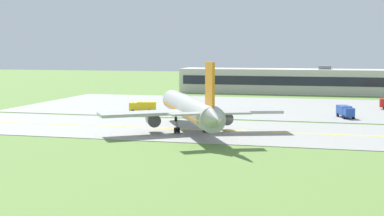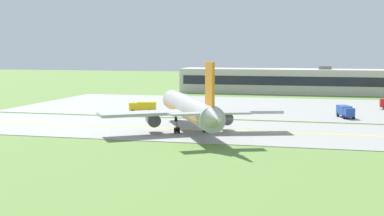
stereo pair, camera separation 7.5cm
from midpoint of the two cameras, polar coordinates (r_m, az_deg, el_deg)
ground_plane at (r=98.46m, az=4.40°, el=-2.43°), size 500.00×500.00×0.00m
taxiway_strip at (r=98.45m, az=4.40°, el=-2.40°), size 240.00×28.00×0.10m
apron_pad at (r=138.83m, az=11.51°, el=-0.01°), size 140.00×52.00×0.10m
taxiway_centreline at (r=98.44m, az=4.40°, el=-2.37°), size 220.00×0.60×0.01m
airplane_lead at (r=97.04m, az=-0.21°, el=-0.08°), size 30.61×36.93×12.70m
service_truck_fuel at (r=121.05m, az=15.61°, el=-0.30°), size 3.83×6.34×2.60m
service_truck_pushback at (r=126.30m, az=-5.08°, el=0.16°), size 6.29×3.26×2.60m
terminal_building at (r=184.81m, az=9.40°, el=2.77°), size 67.64×12.64×9.24m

